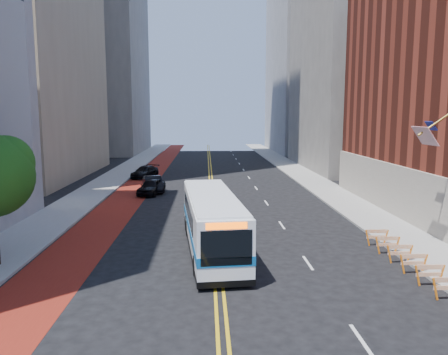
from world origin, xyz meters
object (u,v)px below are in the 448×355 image
car_b (153,184)px  car_c (145,172)px  car_a (151,187)px  transit_bus (212,221)px

car_b → car_c: bearing=88.5°
car_a → car_c: size_ratio=0.91×
transit_bus → car_a: size_ratio=2.67×
transit_bus → car_a: bearing=102.0°
transit_bus → car_b: transit_bus is taller
car_a → car_b: car_b is taller
car_a → car_c: car_a is taller
car_b → transit_bus: bearing=-87.7°
car_a → car_c: 11.92m
transit_bus → car_c: transit_bus is taller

